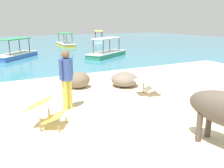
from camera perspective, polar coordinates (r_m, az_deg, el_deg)
sand_beach at (r=4.98m, az=14.37°, el=-14.16°), size 18.00×14.00×0.04m
water_surface at (r=25.45m, az=-21.24°, el=8.42°), size 60.00×36.00×0.03m
deck_chair_near at (r=7.81m, az=8.47°, el=0.05°), size 0.89×0.74×0.68m
deck_chair_far at (r=5.62m, az=-15.43°, el=-6.25°), size 0.93×0.87×0.68m
person_standing at (r=6.49m, az=-10.86°, el=2.03°), size 0.45×0.32×1.62m
shore_rock_large at (r=8.67m, az=-7.93°, el=0.96°), size 0.90×0.79×0.60m
shore_rock_medium at (r=8.84m, az=3.00°, el=1.12°), size 1.03×1.09×0.53m
boat_white at (r=29.13m, az=-3.22°, el=10.64°), size 2.47×3.83×1.29m
boat_yellow at (r=24.05m, az=-11.12°, el=9.52°), size 1.34×3.73×1.29m
boat_blue at (r=17.09m, az=-22.12°, el=6.66°), size 3.29×3.52×1.29m
boat_green at (r=16.55m, az=-1.26°, el=7.50°), size 3.72×2.95×1.29m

